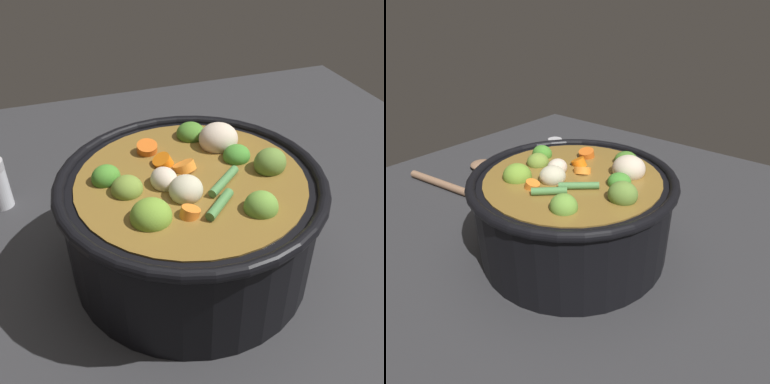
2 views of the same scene
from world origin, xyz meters
The scene contains 2 objects.
ground_plane centered at (0.00, 0.00, 0.00)m, with size 1.10×1.10×0.00m, color #2D2D30.
cooking_pot centered at (0.00, 0.00, 0.07)m, with size 0.30×0.30×0.15m.
Camera 1 is at (0.38, -0.13, 0.40)m, focal length 41.36 mm.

